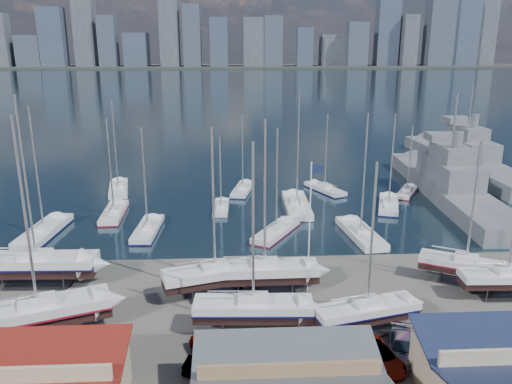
{
  "coord_description": "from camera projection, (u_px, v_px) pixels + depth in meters",
  "views": [
    {
      "loc": [
        -3.57,
        -53.12,
        23.31
      ],
      "look_at": [
        -0.37,
        8.0,
        5.53
      ],
      "focal_mm": 35.0,
      "sensor_mm": 36.0,
      "label": 1
    }
  ],
  "objects": [
    {
      "name": "far_shore",
      "position": [
        232.0,
        67.0,
        594.33
      ],
      "size": [
        1400.0,
        80.0,
        2.2
      ],
      "primitive_type": "cube",
      "color": "#2D332D",
      "rests_on": "ground"
    },
    {
      "name": "water",
      "position": [
        234.0,
        83.0,
        345.35
      ],
      "size": [
        1400.0,
        600.0,
        0.4
      ],
      "primitive_type": "cube",
      "color": "#1A2E3D",
      "rests_on": "ground"
    },
    {
      "name": "sailboat_moored_8",
      "position": [
        325.0,
        190.0,
        83.73
      ],
      "size": [
        6.13,
        9.31,
        13.58
      ],
      "rotation": [
        0.0,
        0.0,
        2.01
      ],
      "color": "black",
      "rests_on": "water"
    },
    {
      "name": "sailboat_cradle_0",
      "position": [
        37.0,
        264.0,
        50.41
      ],
      "size": [
        12.11,
        3.75,
        19.15
      ],
      "rotation": [
        0.0,
        0.0,
        -0.03
      ],
      "color": "#2D2D33",
      "rests_on": "ground"
    },
    {
      "name": "car_a",
      "position": [
        207.0,
        351.0,
        38.51
      ],
      "size": [
        3.29,
        4.66,
        1.47
      ],
      "primitive_type": "imported",
      "rotation": [
        0.0,
        0.0,
        0.4
      ],
      "color": "gray",
      "rests_on": "ground"
    },
    {
      "name": "sailboat_cradle_4",
      "position": [
        265.0,
        271.0,
        48.99
      ],
      "size": [
        10.59,
        3.12,
        17.13
      ],
      "rotation": [
        0.0,
        0.0,
        0.02
      ],
      "color": "#2D2D33",
      "rests_on": "ground"
    },
    {
      "name": "sailboat_moored_1",
      "position": [
        114.0,
        214.0,
        71.59
      ],
      "size": [
        3.16,
        9.93,
        14.69
      ],
      "rotation": [
        0.0,
        0.0,
        1.61
      ],
      "color": "black",
      "rests_on": "water"
    },
    {
      "name": "sailboat_moored_11",
      "position": [
        407.0,
        193.0,
        82.09
      ],
      "size": [
        5.93,
        8.01,
        11.91
      ],
      "rotation": [
        0.0,
        0.0,
        1.04
      ],
      "color": "black",
      "rests_on": "water"
    },
    {
      "name": "skyline",
      "position": [
        225.0,
        33.0,
        577.35
      ],
      "size": [
        639.14,
        43.8,
        107.69
      ],
      "color": "#475166",
      "rests_on": "far_shore"
    },
    {
      "name": "sailboat_cradle_7",
      "position": [
        507.0,
        278.0,
        47.87
      ],
      "size": [
        8.95,
        2.8,
        14.58
      ],
      "rotation": [
        0.0,
        0.0,
        -0.04
      ],
      "color": "#2D2D33",
      "rests_on": "ground"
    },
    {
      "name": "naval_ship_west",
      "position": [
        464.0,
        160.0,
        99.35
      ],
      "size": [
        7.98,
        46.85,
        18.21
      ],
      "rotation": [
        0.0,
        0.0,
        1.58
      ],
      "color": "slate",
      "rests_on": "water"
    },
    {
      "name": "sailboat_moored_9",
      "position": [
        361.0,
        235.0,
        63.54
      ],
      "size": [
        4.32,
        11.25,
        16.56
      ],
      "rotation": [
        0.0,
        0.0,
        1.69
      ],
      "color": "black",
      "rests_on": "water"
    },
    {
      "name": "car_d",
      "position": [
        402.0,
        347.0,
        39.07
      ],
      "size": [
        3.49,
        5.49,
        1.48
      ],
      "primitive_type": "imported",
      "rotation": [
        0.0,
        0.0,
        -0.3
      ],
      "color": "gray",
      "rests_on": "ground"
    },
    {
      "name": "sailboat_cradle_1",
      "position": [
        38.0,
        313.0,
        41.22
      ],
      "size": [
        12.01,
        7.1,
        18.55
      ],
      "rotation": [
        0.0,
        0.0,
        0.36
      ],
      "color": "#2D2D33",
      "rests_on": "ground"
    },
    {
      "name": "flagpole",
      "position": [
        311.0,
        218.0,
        47.34
      ],
      "size": [
        1.16,
        0.12,
        13.2
      ],
      "color": "white",
      "rests_on": "ground"
    },
    {
      "name": "naval_ship_east",
      "position": [
        447.0,
        186.0,
        80.83
      ],
      "size": [
        9.89,
        44.91,
        18.01
      ],
      "rotation": [
        0.0,
        0.0,
        1.51
      ],
      "color": "slate",
      "rests_on": "water"
    },
    {
      "name": "sailboat_cradle_5",
      "position": [
        367.0,
        311.0,
        41.91
      ],
      "size": [
        9.49,
        4.75,
        14.86
      ],
      "rotation": [
        0.0,
        0.0,
        0.25
      ],
      "color": "#2D2D33",
      "rests_on": "ground"
    },
    {
      "name": "sailboat_moored_2",
      "position": [
        119.0,
        190.0,
        83.71
      ],
      "size": [
        4.8,
        10.83,
        15.82
      ],
      "rotation": [
        0.0,
        0.0,
        1.75
      ],
      "color": "black",
      "rests_on": "water"
    },
    {
      "name": "sailboat_moored_7",
      "position": [
        297.0,
        207.0,
        74.68
      ],
      "size": [
        3.64,
        12.3,
        18.49
      ],
      "rotation": [
        0.0,
        0.0,
        1.55
      ],
      "color": "black",
      "rests_on": "water"
    },
    {
      "name": "sailboat_cradle_2",
      "position": [
        215.0,
        274.0,
        48.48
      ],
      "size": [
        10.51,
        5.66,
        16.49
      ],
      "rotation": [
        0.0,
        0.0,
        0.29
      ],
      "color": "#2D2D33",
      "rests_on": "ground"
    },
    {
      "name": "sailboat_moored_6",
      "position": [
        276.0,
        232.0,
        64.43
      ],
      "size": [
        7.27,
        9.77,
        14.54
      ],
      "rotation": [
        0.0,
        0.0,
        1.04
      ],
      "color": "black",
      "rests_on": "water"
    },
    {
      "name": "ground",
      "position": [
        270.0,
        299.0,
        48.03
      ],
      "size": [
        1400.0,
        1400.0,
        0.0
      ],
      "primitive_type": "plane",
      "color": "#605E59",
      "rests_on": "ground"
    },
    {
      "name": "sailboat_cradle_3",
      "position": [
        253.0,
        308.0,
        42.13
      ],
      "size": [
        10.28,
        3.34,
        16.38
      ],
      "rotation": [
        0.0,
        0.0,
        -0.05
      ],
      "color": "#2D2D33",
      "rests_on": "ground"
    },
    {
      "name": "sailboat_moored_4",
      "position": [
        221.0,
        208.0,
        74.26
      ],
      "size": [
        2.45,
        7.77,
        11.61
      ],
      "rotation": [
        0.0,
        0.0,
        1.53
      ],
      "color": "black",
      "rests_on": "water"
    },
    {
      "name": "car_c",
      "position": [
        380.0,
        357.0,
        37.87
      ],
      "size": [
        3.56,
        5.63,
        1.45
      ],
      "primitive_type": "imported",
      "rotation": [
        0.0,
        0.0,
        0.24
      ],
      "color": "gray",
      "rests_on": "ground"
    },
    {
      "name": "sailboat_moored_10",
      "position": [
        388.0,
        206.0,
        75.4
      ],
      "size": [
        5.65,
        10.3,
        14.84
      ],
      "rotation": [
        0.0,
        0.0,
        1.26
      ],
      "color": "black",
      "rests_on": "water"
    },
    {
      "name": "sailboat_moored_0",
      "position": [
        44.0,
        233.0,
        64.28
      ],
      "size": [
        4.26,
        11.87,
        17.39
      ],
      "rotation": [
        0.0,
        0.0,
        1.48
      ],
      "color": "black",
      "rests_on": "water"
    },
    {
      "name": "sailboat_cradle_6",
      "position": [
        466.0,
        265.0,
        50.65
      ],
      "size": [
        9.2,
        6.6,
        14.79
      ],
      "rotation": [
        0.0,
        0.0,
        -0.5
      ],
      "color": "#2D2D33",
      "rests_on": "ground"
    },
    {
      "name": "sailboat_moored_3",
      "position": [
        148.0,
        230.0,
        65.18
      ],
      "size": [
        3.19,
        9.8,
        14.47
      ],
      "rotation": [
        0.0,
        0.0,
        1.52
      ],
      "color": "black",
      "rests_on": "water"
    },
    {
      "name": "car_b",
      "position": [
        215.0,
        368.0,
        36.49
      ],
      "size": [
        4.82,
        2.58,
        1.51
      ],
      "primitive_type": "imported",
      "rotation": [
        0.0,
        0.0,
        1.34
      ],
      "color": "gray",
      "rests_on": "ground"
    },
    {
      "name": "sailboat_moored_5",
      "position": [
        243.0,
        190.0,
        83.48
      ],
      "size": [
        4.41,
        9.43,
        13.61
      ],
      "rotation": [
        0.0,
        0.0,
        1.36
      ],
      "color": "black",
      "rests_on": "water"
    }
  ]
}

